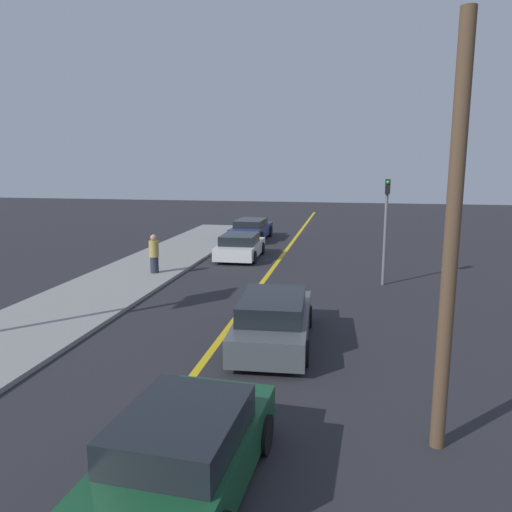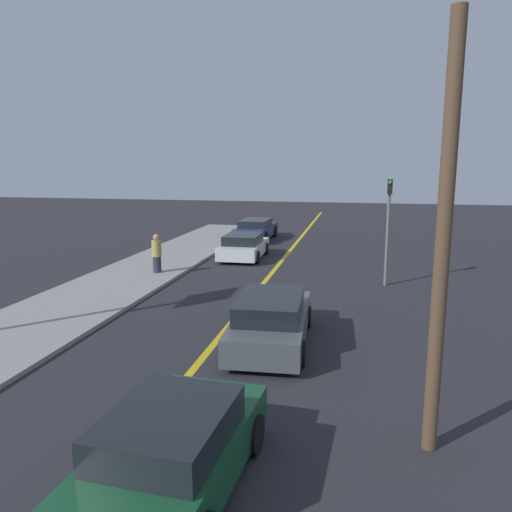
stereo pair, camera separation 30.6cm
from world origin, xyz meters
The scene contains 9 objects.
road_center_line centered at (0.00, 18.00, 0.00)m, with size 0.20×60.00×0.01m.
sidewalk_left centered at (-5.53, 17.97, 0.06)m, with size 3.79×35.93×0.12m.
car_near_right_lane centered at (1.15, 6.57, 0.65)m, with size 2.10×3.96×1.35m.
car_ahead_center centered at (1.46, 12.80, 0.64)m, with size 2.13×4.73×1.33m.
car_far_distant centered at (-1.97, 24.21, 0.59)m, with size 2.05×4.10×1.22m.
car_parked_left_lot centered at (-2.60, 30.24, 0.64)m, with size 2.05×4.71×1.27m.
pedestrian_mid_group centered at (-4.68, 19.76, 0.93)m, with size 0.41×0.41×1.63m.
traffic_light centered at (4.70, 19.87, 2.51)m, with size 0.18×0.40×4.09m.
utility_pole centered at (4.93, 8.50, 3.47)m, with size 0.24×0.24×6.94m.
Camera 1 is at (3.35, 0.37, 4.73)m, focal length 35.00 mm.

